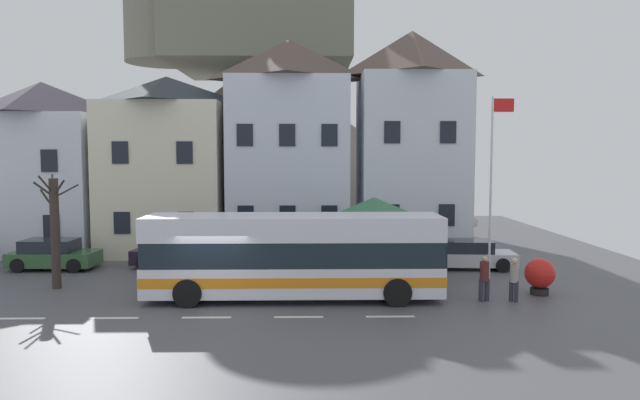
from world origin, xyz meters
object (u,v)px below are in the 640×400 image
object	(u,v)px
townhouse_01	(168,165)
hilltop_castle	(262,129)
flagpole	(493,175)
harbour_buoy	(540,275)
bus_shelter	(374,210)
pedestrian_01	(514,278)
townhouse_03	(411,143)
parked_car_00	(466,255)
parked_car_01	(179,252)
parked_car_02	(53,255)
townhouse_02	(289,147)
bare_tree_00	(55,231)
townhouse_00	(44,168)
public_bench	(354,256)
pedestrian_00	(484,278)
transit_bus	(294,257)

from	to	relation	value
townhouse_01	hilltop_castle	bearing A→B (deg)	78.12
flagpole	harbour_buoy	world-z (taller)	flagpole
bus_shelter	pedestrian_01	world-z (taller)	bus_shelter
townhouse_03	parked_car_00	distance (m)	7.31
hilltop_castle	parked_car_01	distance (m)	23.49
parked_car_02	townhouse_01	bearing A→B (deg)	53.12
townhouse_02	flagpole	world-z (taller)	townhouse_02
hilltop_castle	bare_tree_00	xyz separation A→B (m)	(-6.00, -26.71, -5.18)
townhouse_00	bare_tree_00	bearing A→B (deg)	-63.92
townhouse_03	public_bench	size ratio (longest dim) A/B	6.61
parked_car_00	harbour_buoy	world-z (taller)	harbour_buoy
parked_car_00	parked_car_01	distance (m)	13.48
hilltop_castle	pedestrian_00	xyz separation A→B (m)	(10.33, -29.00, -6.63)
townhouse_00	townhouse_02	size ratio (longest dim) A/B	0.80
townhouse_01	transit_bus	xyz separation A→B (m)	(7.15, -10.92, -3.19)
public_bench	bare_tree_00	distance (m)	13.07
hilltop_castle	parked_car_02	bearing A→B (deg)	-109.03
flagpole	harbour_buoy	distance (m)	4.82
townhouse_03	harbour_buoy	world-z (taller)	townhouse_03
bus_shelter	parked_car_02	distance (m)	14.94
townhouse_03	parked_car_02	bearing A→B (deg)	-165.31
parked_car_02	public_bench	bearing A→B (deg)	4.35
townhouse_02	harbour_buoy	size ratio (longest dim) A/B	8.27
bus_shelter	parked_car_00	bearing A→B (deg)	21.84
parked_car_01	public_bench	world-z (taller)	parked_car_01
bus_shelter	pedestrian_01	distance (m)	6.66
pedestrian_00	pedestrian_01	xyz separation A→B (m)	(1.04, -0.12, 0.01)
townhouse_01	parked_car_00	bearing A→B (deg)	-19.39
bus_shelter	parked_car_02	xyz separation A→B (m)	(-14.64, 1.99, -2.23)
hilltop_castle	bus_shelter	size ratio (longest dim) A/B	9.88
transit_bus	parked_car_02	xyz separation A→B (m)	(-11.29, 5.80, -0.89)
townhouse_03	hilltop_castle	world-z (taller)	hilltop_castle
townhouse_03	bare_tree_00	world-z (taller)	townhouse_03
pedestrian_00	harbour_buoy	bearing A→B (deg)	21.17
parked_car_00	pedestrian_00	world-z (taller)	pedestrian_00
parked_car_02	pedestrian_01	distance (m)	20.25
parked_car_02	townhouse_02	bearing A→B (deg)	25.61
townhouse_01	harbour_buoy	distance (m)	19.87
townhouse_03	bus_shelter	world-z (taller)	townhouse_03
pedestrian_01	bare_tree_00	bearing A→B (deg)	172.12
townhouse_00	townhouse_01	bearing A→B (deg)	1.92
pedestrian_01	public_bench	size ratio (longest dim) A/B	0.89
townhouse_01	transit_bus	world-z (taller)	townhouse_01
bus_shelter	harbour_buoy	xyz separation A→B (m)	(5.94, -3.33, -2.14)
townhouse_00	hilltop_castle	bearing A→B (deg)	59.93
transit_bus	pedestrian_01	world-z (taller)	transit_bus
townhouse_02	flagpole	bearing A→B (deg)	-38.36
parked_car_02	harbour_buoy	distance (m)	21.25
flagpole	bare_tree_00	world-z (taller)	flagpole
hilltop_castle	harbour_buoy	bearing A→B (deg)	-65.61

